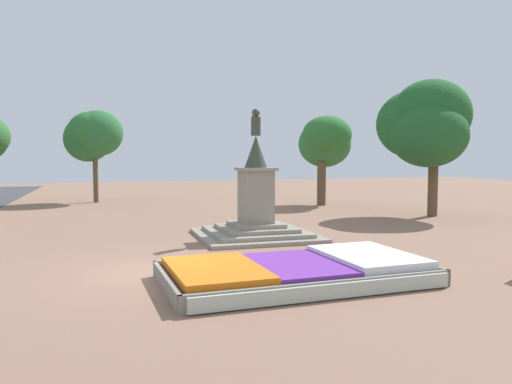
% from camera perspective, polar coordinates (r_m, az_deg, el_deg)
% --- Properties ---
extents(ground_plane, '(94.49, 94.49, 0.00)m').
position_cam_1_polar(ground_plane, '(14.10, -11.74, -9.01)').
color(ground_plane, '#8C6651').
extents(flower_planter, '(6.87, 3.91, 0.59)m').
position_cam_1_polar(flower_planter, '(12.86, 4.92, -9.05)').
color(flower_planter, '#38281C').
rests_on(flower_planter, ground_plane).
extents(statue_monument, '(4.45, 4.45, 4.99)m').
position_cam_1_polar(statue_monument, '(19.45, -0.02, -2.37)').
color(statue_monument, gray).
rests_on(statue_monument, ground_plane).
extents(park_tree_behind_statue, '(3.91, 3.77, 6.18)m').
position_cam_1_polar(park_tree_behind_statue, '(35.40, -18.18, 6.22)').
color(park_tree_behind_statue, brown).
rests_on(park_tree_behind_statue, ground_plane).
extents(park_tree_far_right, '(3.46, 3.89, 5.70)m').
position_cam_1_polar(park_tree_far_right, '(32.50, 7.96, 5.84)').
color(park_tree_far_right, brown).
rests_on(park_tree_far_right, ground_plane).
extents(park_tree_street_side, '(4.57, 5.24, 7.11)m').
position_cam_1_polar(park_tree_street_side, '(27.50, 18.74, 7.33)').
color(park_tree_street_side, brown).
rests_on(park_tree_street_side, ground_plane).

